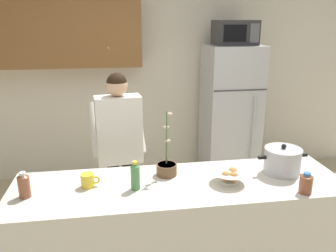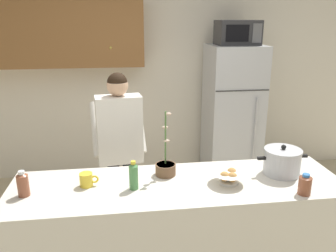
# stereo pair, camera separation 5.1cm
# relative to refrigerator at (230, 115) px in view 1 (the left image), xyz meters

# --- Properties ---
(back_wall_unit) EXTENTS (6.00, 0.48, 2.60)m
(back_wall_unit) POSITION_rel_refrigerator_xyz_m (-1.27, 0.40, 0.57)
(back_wall_unit) COLOR silver
(back_wall_unit) RESTS_ON ground
(kitchen_island) EXTENTS (2.35, 0.68, 0.92)m
(kitchen_island) POSITION_rel_refrigerator_xyz_m (-0.99, -1.85, -0.40)
(kitchen_island) COLOR silver
(kitchen_island) RESTS_ON ground
(refrigerator) EXTENTS (0.64, 0.68, 1.73)m
(refrigerator) POSITION_rel_refrigerator_xyz_m (0.00, 0.00, 0.00)
(refrigerator) COLOR #B7BABF
(refrigerator) RESTS_ON ground
(microwave) EXTENTS (0.48, 0.37, 0.28)m
(microwave) POSITION_rel_refrigerator_xyz_m (0.00, -0.02, 1.00)
(microwave) COLOR #2D2D30
(microwave) RESTS_ON refrigerator
(person_near_pot) EXTENTS (0.52, 0.45, 1.59)m
(person_near_pot) POSITION_rel_refrigerator_xyz_m (-1.39, -1.03, 0.12)
(person_near_pot) COLOR black
(person_near_pot) RESTS_ON ground
(cooking_pot) EXTENTS (0.38, 0.27, 0.23)m
(cooking_pot) POSITION_rel_refrigerator_xyz_m (-0.20, -1.80, 0.15)
(cooking_pot) COLOR silver
(cooking_pot) RESTS_ON kitchen_island
(coffee_mug) EXTENTS (0.13, 0.09, 0.10)m
(coffee_mug) POSITION_rel_refrigerator_xyz_m (-1.62, -1.81, 0.10)
(coffee_mug) COLOR yellow
(coffee_mug) RESTS_ON kitchen_island
(bread_bowl) EXTENTS (0.25, 0.25, 0.10)m
(bread_bowl) POSITION_rel_refrigerator_xyz_m (-0.64, -1.90, 0.11)
(bread_bowl) COLOR white
(bread_bowl) RESTS_ON kitchen_island
(bottle_near_edge) EXTENTS (0.08, 0.08, 0.14)m
(bottle_near_edge) POSITION_rel_refrigerator_xyz_m (-0.19, -2.11, 0.13)
(bottle_near_edge) COLOR brown
(bottle_near_edge) RESTS_ON kitchen_island
(bottle_mid_counter) EXTENTS (0.07, 0.07, 0.18)m
(bottle_mid_counter) POSITION_rel_refrigerator_xyz_m (-2.01, -1.89, 0.14)
(bottle_mid_counter) COLOR brown
(bottle_mid_counter) RESTS_ON kitchen_island
(bottle_far_corner) EXTENTS (0.06, 0.06, 0.20)m
(bottle_far_corner) POSITION_rel_refrigerator_xyz_m (-1.30, -1.89, 0.16)
(bottle_far_corner) COLOR #4C8C4C
(bottle_far_corner) RESTS_ON kitchen_island
(potted_orchid) EXTENTS (0.15, 0.15, 0.49)m
(potted_orchid) POSITION_rel_refrigerator_xyz_m (-1.06, -1.70, 0.12)
(potted_orchid) COLOR brown
(potted_orchid) RESTS_ON kitchen_island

